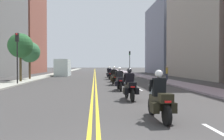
% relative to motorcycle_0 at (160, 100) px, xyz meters
% --- Properties ---
extents(ground_plane, '(264.00, 264.00, 0.00)m').
position_rel_motorcycle_0_xyz_m(ground_plane, '(-2.15, 44.25, -0.66)').
color(ground_plane, '#383736').
extents(sidewalk_left, '(2.35, 144.00, 0.12)m').
position_rel_motorcycle_0_xyz_m(sidewalk_left, '(-10.09, 44.25, -0.60)').
color(sidewalk_left, '#9C9C90').
rests_on(sidewalk_left, ground).
extents(sidewalk_right, '(2.35, 144.00, 0.12)m').
position_rel_motorcycle_0_xyz_m(sidewalk_right, '(5.79, 44.25, -0.60)').
color(sidewalk_right, gray).
rests_on(sidewalk_right, ground).
extents(centreline_yellow_inner, '(0.12, 132.00, 0.01)m').
position_rel_motorcycle_0_xyz_m(centreline_yellow_inner, '(-2.27, 44.25, -0.66)').
color(centreline_yellow_inner, yellow).
rests_on(centreline_yellow_inner, ground).
extents(centreline_yellow_outer, '(0.12, 132.00, 0.01)m').
position_rel_motorcycle_0_xyz_m(centreline_yellow_outer, '(-2.03, 44.25, -0.66)').
color(centreline_yellow_outer, yellow).
rests_on(centreline_yellow_outer, ground).
extents(lane_dashes_white, '(0.14, 56.40, 0.01)m').
position_rel_motorcycle_0_xyz_m(lane_dashes_white, '(1.23, 25.25, -0.66)').
color(lane_dashes_white, silver).
rests_on(lane_dashes_white, ground).
extents(building_right_1, '(9.22, 18.27, 20.67)m').
position_rel_motorcycle_0_xyz_m(building_right_1, '(15.28, 25.37, 9.67)').
color(building_right_1, gray).
rests_on(building_right_1, ground).
extents(building_left_2, '(7.27, 16.86, 19.73)m').
position_rel_motorcycle_0_xyz_m(building_left_2, '(-18.61, 49.51, 9.20)').
color(building_left_2, brown).
rests_on(building_left_2, ground).
extents(building_right_2, '(9.42, 16.73, 15.35)m').
position_rel_motorcycle_0_xyz_m(building_right_2, '(15.38, 44.51, 7.01)').
color(building_right_2, slate).
rests_on(building_right_2, ground).
extents(motorcycle_0, '(0.78, 2.27, 1.67)m').
position_rel_motorcycle_0_xyz_m(motorcycle_0, '(0.00, 0.00, 0.00)').
color(motorcycle_0, black).
rests_on(motorcycle_0, ground).
extents(motorcycle_1, '(0.78, 2.16, 1.67)m').
position_rel_motorcycle_0_xyz_m(motorcycle_1, '(-0.32, 4.61, 0.02)').
color(motorcycle_1, black).
rests_on(motorcycle_1, ground).
extents(motorcycle_2, '(0.77, 2.14, 1.68)m').
position_rel_motorcycle_0_xyz_m(motorcycle_2, '(-0.36, 9.32, 0.01)').
color(motorcycle_2, black).
rests_on(motorcycle_2, ground).
extents(motorcycle_3, '(0.78, 2.27, 1.69)m').
position_rel_motorcycle_0_xyz_m(motorcycle_3, '(-0.36, 14.04, 0.01)').
color(motorcycle_3, black).
rests_on(motorcycle_3, ground).
extents(motorcycle_4, '(0.77, 2.15, 1.63)m').
position_rel_motorcycle_0_xyz_m(motorcycle_4, '(-0.10, 18.25, -0.02)').
color(motorcycle_4, black).
rests_on(motorcycle_4, ground).
extents(motorcycle_5, '(0.77, 2.26, 1.62)m').
position_rel_motorcycle_0_xyz_m(motorcycle_5, '(-0.26, 22.74, 0.01)').
color(motorcycle_5, black).
rests_on(motorcycle_5, ground).
extents(motorcycle_6, '(0.78, 2.14, 1.67)m').
position_rel_motorcycle_0_xyz_m(motorcycle_6, '(-0.06, 27.61, -0.00)').
color(motorcycle_6, black).
rests_on(motorcycle_6, ground).
extents(traffic_light_near, '(0.28, 0.38, 4.79)m').
position_rel_motorcycle_0_xyz_m(traffic_light_near, '(-9.31, 15.10, 2.65)').
color(traffic_light_near, black).
rests_on(traffic_light_near, ground).
extents(traffic_light_far, '(0.28, 0.38, 4.71)m').
position_rel_motorcycle_0_xyz_m(traffic_light_far, '(5.01, 41.07, 2.57)').
color(traffic_light_far, black).
rests_on(traffic_light_far, ground).
extents(pedestrian_0, '(0.33, 0.41, 1.74)m').
position_rel_motorcycle_0_xyz_m(pedestrian_0, '(6.19, 19.46, 0.24)').
color(pedestrian_0, '#292B39').
rests_on(pedestrian_0, ground).
extents(street_tree_0, '(2.58, 2.58, 5.17)m').
position_rel_motorcycle_0_xyz_m(street_tree_0, '(-9.94, 18.16, 3.20)').
color(street_tree_0, '#483C22').
rests_on(street_tree_0, ground).
extents(street_tree_1, '(2.58, 2.58, 4.75)m').
position_rel_motorcycle_0_xyz_m(street_tree_1, '(-10.24, 22.85, 2.78)').
color(street_tree_1, '#523924').
rests_on(street_tree_1, ground).
extents(parked_truck, '(2.20, 6.50, 2.80)m').
position_rel_motorcycle_0_xyz_m(parked_truck, '(-7.51, 33.64, 0.61)').
color(parked_truck, '#C0B7BC').
rests_on(parked_truck, ground).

